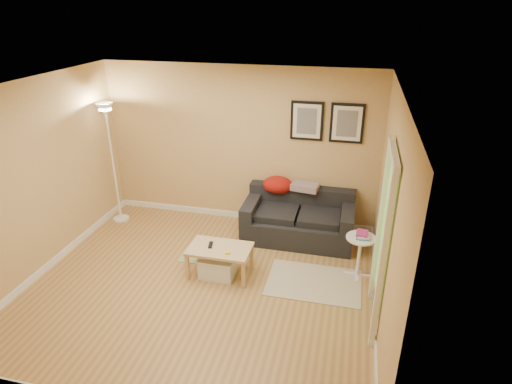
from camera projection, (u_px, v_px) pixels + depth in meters
floor at (201, 285)px, 5.70m from camera, size 4.50×4.50×0.00m
ceiling at (189, 89)px, 4.63m from camera, size 4.50×4.50×0.00m
wall_back at (239, 147)px, 6.93m from camera, size 4.50×0.00×4.50m
wall_front at (106, 300)px, 3.39m from camera, size 4.50×0.00×4.50m
wall_left at (36, 180)px, 5.64m from camera, size 0.00×4.00×4.00m
wall_right at (388, 217)px, 4.69m from camera, size 0.00×4.00×4.00m
baseboard_back at (240, 215)px, 7.44m from camera, size 4.50×0.02×0.10m
baseboard_left at (55, 260)px, 6.15m from camera, size 0.02×4.00×0.10m
baseboard_right at (374, 307)px, 5.20m from camera, size 0.02×4.00×0.10m
sofa at (298, 217)px, 6.67m from camera, size 1.70×0.90×0.75m
red_throw at (278, 185)px, 6.83m from camera, size 0.48×0.36×0.28m
plaid_throw at (305, 187)px, 6.74m from camera, size 0.45×0.32×0.10m
framed_print_left at (307, 121)px, 6.48m from camera, size 0.50×0.04×0.60m
framed_print_right at (347, 123)px, 6.35m from camera, size 0.50×0.04×0.60m
area_rug at (314, 282)px, 5.74m from camera, size 1.25×0.85×0.01m
green_runner at (205, 255)px, 6.35m from camera, size 0.70×0.50×0.01m
coffee_table at (220, 261)px, 5.84m from camera, size 0.95×0.73×0.42m
remote_control at (211, 245)px, 5.81m from camera, size 0.08×0.17×0.02m
tape_roll at (227, 253)px, 5.62m from camera, size 0.07×0.07×0.03m
storage_bin at (218, 266)px, 5.83m from camera, size 0.48×0.35×0.30m
side_table at (359, 257)px, 5.77m from camera, size 0.40×0.40×0.61m
book_stack at (363, 235)px, 5.64m from camera, size 0.23×0.26×0.07m
floor_lamp at (114, 168)px, 7.00m from camera, size 0.26×0.26×2.04m
doorway at (381, 245)px, 4.68m from camera, size 0.12×1.01×2.13m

